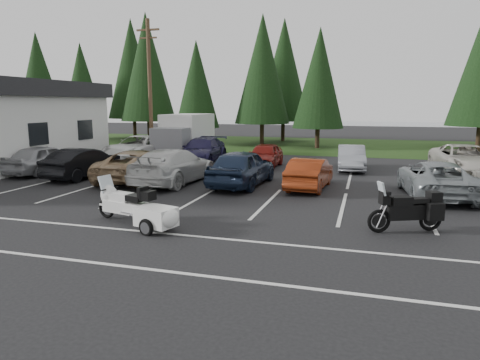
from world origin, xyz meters
name	(u,v)px	position (x,y,z in m)	size (l,w,h in m)	color
ground	(247,208)	(0.00, 0.00, 0.00)	(120.00, 120.00, 0.00)	black
grass_strip	(320,145)	(0.00, 24.00, 0.01)	(80.00, 16.00, 0.01)	#1C3611
lake_water	(368,128)	(4.00, 55.00, 0.00)	(70.00, 50.00, 0.02)	slate
utility_pole	(150,87)	(-10.00, 12.00, 4.70)	(1.60, 0.26, 9.00)	#473321
box_truck	(182,136)	(-8.00, 12.50, 1.45)	(2.40, 5.60, 2.90)	silver
stall_markings	(260,196)	(0.00, 2.00, 0.00)	(32.00, 16.00, 0.01)	silver
conifer_0	(39,77)	(-28.00, 22.50, 6.23)	(4.58, 4.58, 10.66)	#332316
conifer_1	(82,84)	(-22.00, 21.20, 5.39)	(3.96, 3.96, 9.22)	#332316
conifer_2	(147,67)	(-16.00, 22.80, 6.95)	(5.10, 5.10, 11.89)	#332316
conifer_3	(197,84)	(-10.50, 21.40, 5.27)	(3.87, 3.87, 9.02)	#332316
conifer_4	(262,69)	(-5.00, 22.90, 6.53)	(4.80, 4.80, 11.17)	#332316
conifer_5	(319,78)	(0.00, 21.60, 5.63)	(4.14, 4.14, 9.63)	#332316
conifer_back_a	(132,69)	(-20.00, 27.00, 7.19)	(5.28, 5.28, 12.30)	#332316
conifer_back_b	(284,70)	(-4.00, 27.50, 6.77)	(4.97, 4.97, 11.58)	#332316
car_near_0	(45,159)	(-12.13, 4.36, 0.76)	(1.79, 4.45, 1.52)	#A2A2A6
car_near_1	(84,163)	(-9.36, 3.82, 0.73)	(1.55, 4.44, 1.46)	black
car_near_2	(140,165)	(-6.29, 3.82, 0.73)	(2.43, 5.27, 1.46)	#9E805B
car_near_3	(174,166)	(-4.50, 3.72, 0.79)	(2.22, 5.47, 1.59)	silver
car_near_4	(242,167)	(-1.33, 4.00, 0.82)	(1.93, 4.80, 1.64)	#162238
car_near_5	(310,173)	(1.63, 4.19, 0.66)	(1.40, 4.02, 1.32)	maroon
car_near_6	(436,179)	(6.55, 3.95, 0.70)	(2.33, 5.06, 1.41)	gray
car_far_0	(140,148)	(-10.00, 10.35, 0.81)	(2.67, 5.79, 1.61)	white
car_far_1	(202,151)	(-5.78, 10.46, 0.76)	(2.13, 5.24, 1.52)	#1C183D
car_far_2	(265,155)	(-1.65, 9.76, 0.69)	(1.63, 4.04, 1.38)	maroon
car_far_3	(351,158)	(3.13, 10.17, 0.67)	(1.41, 4.05, 1.34)	gray
car_far_4	(465,160)	(8.80, 10.30, 0.76)	(2.52, 5.47, 1.52)	beige
touring_motorcycle	(125,199)	(-3.12, -2.71, 0.70)	(2.53, 0.78, 1.40)	silver
cargo_trailer	(156,219)	(-1.72, -3.39, 0.36)	(1.58, 0.89, 0.73)	white
adventure_motorcycle	(406,206)	(5.04, -1.41, 0.74)	(2.44, 0.85, 1.48)	black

